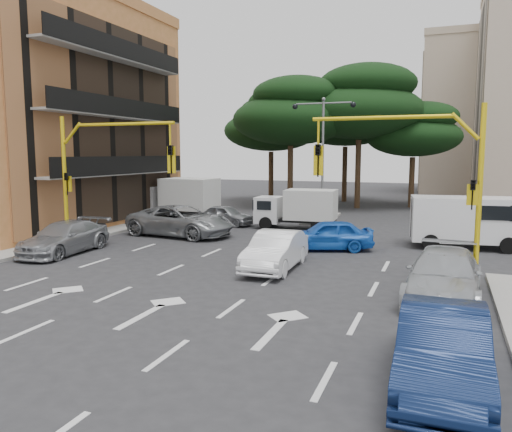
{
  "coord_description": "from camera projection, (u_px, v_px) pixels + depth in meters",
  "views": [
    {
      "loc": [
        7.5,
        -16.05,
        4.38
      ],
      "look_at": [
        -0.27,
        4.48,
        1.6
      ],
      "focal_mm": 35.0,
      "sensor_mm": 36.0,
      "label": 1
    }
  ],
  "objects": [
    {
      "name": "apartment_orange",
      "position": [
        10.0,
        113.0,
        30.95
      ],
      "size": [
        15.19,
        16.15,
        13.7
      ],
      "color": "#B67239",
      "rests_on": "ground"
    },
    {
      "name": "car_silver_parked",
      "position": [
        444.0,
        276.0,
        14.87
      ],
      "size": [
        2.34,
        5.22,
        1.49
      ],
      "primitive_type": "imported",
      "rotation": [
        0.0,
        0.0,
        -0.05
      ],
      "color": "#ABAFB4",
      "rests_on": "ground"
    },
    {
      "name": "signal_mast_right",
      "position": [
        424.0,
        168.0,
        17.04
      ],
      "size": [
        5.79,
        0.37,
        6.0
      ],
      "color": "yellow",
      "rests_on": "ground"
    },
    {
      "name": "car_blue_compact",
      "position": [
        327.0,
        235.0,
        22.57
      ],
      "size": [
        4.39,
        2.93,
        1.39
      ],
      "primitive_type": "imported",
      "rotation": [
        0.0,
        0.0,
        -1.22
      ],
      "color": "blue",
      "rests_on": "ground"
    },
    {
      "name": "pine_left_far",
      "position": [
        272.0,
        124.0,
        43.73
      ],
      "size": [
        8.32,
        8.32,
        9.3
      ],
      "color": "#382616",
      "rests_on": "ground"
    },
    {
      "name": "van_white",
      "position": [
        466.0,
        222.0,
        23.0
      ],
      "size": [
        5.06,
        2.77,
        2.41
      ],
      "primitive_type": null,
      "rotation": [
        0.0,
        0.0,
        -1.45
      ],
      "color": "white",
      "rests_on": "ground"
    },
    {
      "name": "apartment_beige_far",
      "position": [
        502.0,
        116.0,
        53.29
      ],
      "size": [
        16.2,
        12.15,
        16.7
      ],
      "color": "#C6AE94",
      "rests_on": "ground"
    },
    {
      "name": "pine_center",
      "position": [
        360.0,
        102.0,
        38.89
      ],
      "size": [
        9.98,
        9.98,
        11.16
      ],
      "color": "#382616",
      "rests_on": "ground"
    },
    {
      "name": "car_silver_cross_a",
      "position": [
        181.0,
        221.0,
        26.4
      ],
      "size": [
        6.1,
        3.36,
        1.62
      ],
      "primitive_type": "imported",
      "rotation": [
        0.0,
        0.0,
        1.45
      ],
      "color": "gray",
      "rests_on": "ground"
    },
    {
      "name": "median_strip",
      "position": [
        322.0,
        219.0,
        32.91
      ],
      "size": [
        1.4,
        6.0,
        0.15
      ],
      "primitive_type": "cube",
      "color": "gray",
      "rests_on": "ground"
    },
    {
      "name": "pine_left_near",
      "position": [
        291.0,
        111.0,
        38.87
      ],
      "size": [
        9.15,
        9.15,
        10.23
      ],
      "color": "#382616",
      "rests_on": "ground"
    },
    {
      "name": "car_navy_parked",
      "position": [
        442.0,
        349.0,
        9.32
      ],
      "size": [
        1.63,
        4.55,
        1.49
      ],
      "primitive_type": "imported",
      "rotation": [
        0.0,
        0.0,
        0.01
      ],
      "color": "#0C1B40",
      "rests_on": "ground"
    },
    {
      "name": "box_truck_b",
      "position": [
        296.0,
        209.0,
        28.78
      ],
      "size": [
        4.79,
        2.22,
        2.31
      ],
      "primitive_type": null,
      "rotation": [
        0.0,
        0.0,
        1.62
      ],
      "color": "silver",
      "rests_on": "ground"
    },
    {
      "name": "car_white_hatch",
      "position": [
        275.0,
        251.0,
        18.82
      ],
      "size": [
        1.63,
        4.39,
        1.43
      ],
      "primitive_type": "imported",
      "rotation": [
        0.0,
        0.0,
        0.03
      ],
      "color": "white",
      "rests_on": "ground"
    },
    {
      "name": "signal_mast_left",
      "position": [
        97.0,
        164.0,
        21.83
      ],
      "size": [
        5.79,
        0.37,
        6.0
      ],
      "color": "yellow",
      "rests_on": "ground"
    },
    {
      "name": "box_truck_a",
      "position": [
        177.0,
        199.0,
        32.85
      ],
      "size": [
        5.71,
        2.63,
        2.76
      ],
      "primitive_type": null,
      "rotation": [
        0.0,
        0.0,
        1.52
      ],
      "color": "silver",
      "rests_on": "ground"
    },
    {
      "name": "street_lamp_center",
      "position": [
        323.0,
        137.0,
        32.24
      ],
      "size": [
        4.16,
        0.36,
        7.77
      ],
      "color": "slate",
      "rests_on": "median_strip"
    },
    {
      "name": "ground",
      "position": [
        219.0,
        275.0,
        18.08
      ],
      "size": [
        120.0,
        120.0,
        0.0
      ],
      "primitive_type": "plane",
      "color": "#28282B",
      "rests_on": "ground"
    },
    {
      "name": "car_silver_wagon",
      "position": [
        64.0,
        238.0,
        21.84
      ],
      "size": [
        2.22,
        4.89,
        1.39
      ],
      "primitive_type": "imported",
      "rotation": [
        0.0,
        0.0,
        0.06
      ],
      "color": "gray",
      "rests_on": "ground"
    },
    {
      "name": "pine_back",
      "position": [
        346.0,
        116.0,
        44.31
      ],
      "size": [
        9.15,
        9.15,
        10.23
      ],
      "color": "#382616",
      "rests_on": "ground"
    },
    {
      "name": "pine_right",
      "position": [
        414.0,
        130.0,
        39.6
      ],
      "size": [
        7.49,
        7.49,
        8.37
      ],
      "color": "#382616",
      "rests_on": "ground"
    },
    {
      "name": "car_silver_cross_b",
      "position": [
        226.0,
        215.0,
        30.4
      ],
      "size": [
        3.8,
        2.09,
        1.23
      ],
      "primitive_type": "imported",
      "rotation": [
        0.0,
        0.0,
        1.38
      ],
      "color": "gray",
      "rests_on": "ground"
    }
  ]
}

